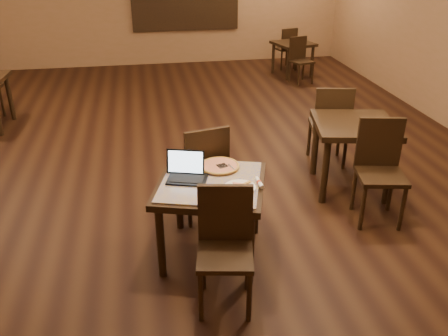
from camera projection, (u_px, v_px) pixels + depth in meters
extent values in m
plane|color=black|center=(190.00, 153.00, 6.47)|extent=(10.00, 10.00, 0.00)
cylinder|color=black|center=(161.00, 242.00, 4.01)|extent=(0.07, 0.07, 0.71)
cylinder|color=black|center=(179.00, 197.00, 4.69)|extent=(0.07, 0.07, 0.71)
cylinder|color=black|center=(250.00, 248.00, 3.93)|extent=(0.07, 0.07, 0.71)
cylinder|color=black|center=(256.00, 202.00, 4.61)|extent=(0.07, 0.07, 0.71)
cube|color=black|center=(211.00, 185.00, 4.15)|extent=(1.15, 1.15, 0.06)
cube|color=#1C2EB6|center=(211.00, 182.00, 4.13)|extent=(1.05, 1.05, 0.02)
cylinder|color=black|center=(201.00, 297.00, 3.59)|extent=(0.04, 0.04, 0.46)
cylinder|color=black|center=(203.00, 266.00, 3.92)|extent=(0.04, 0.04, 0.46)
cylinder|color=black|center=(249.00, 297.00, 3.59)|extent=(0.04, 0.04, 0.46)
cylinder|color=black|center=(247.00, 267.00, 3.91)|extent=(0.04, 0.04, 0.46)
cube|color=black|center=(225.00, 256.00, 3.64)|extent=(0.50, 0.50, 0.04)
cube|color=black|center=(225.00, 213.00, 3.69)|extent=(0.43, 0.12, 0.49)
cylinder|color=black|center=(212.00, 182.00, 5.21)|extent=(0.04, 0.04, 0.48)
cylinder|color=black|center=(225.00, 199.00, 4.89)|extent=(0.04, 0.04, 0.48)
cylinder|color=black|center=(178.00, 189.00, 5.07)|extent=(0.04, 0.04, 0.48)
cylinder|color=black|center=(190.00, 206.00, 4.75)|extent=(0.04, 0.04, 0.48)
cube|color=black|center=(201.00, 171.00, 4.86)|extent=(0.54, 0.54, 0.04)
cube|color=black|center=(207.00, 154.00, 4.57)|extent=(0.45, 0.14, 0.52)
cube|color=black|center=(187.00, 179.00, 4.14)|extent=(0.39, 0.33, 0.02)
cube|color=black|center=(185.00, 162.00, 4.19)|extent=(0.34, 0.15, 0.22)
cube|color=#C9E7FF|center=(185.00, 162.00, 4.19)|extent=(0.31, 0.13, 0.19)
cylinder|color=white|center=(240.00, 188.00, 4.00)|extent=(0.27, 0.27, 0.01)
cylinder|color=silver|center=(220.00, 167.00, 4.36)|extent=(0.33, 0.33, 0.01)
cylinder|color=#D1BC8B|center=(220.00, 166.00, 4.35)|extent=(0.35, 0.35, 0.02)
torus|color=#B88C3B|center=(220.00, 166.00, 4.35)|extent=(0.36, 0.36, 0.02)
cube|color=silver|center=(222.00, 166.00, 4.33)|extent=(0.15, 0.23, 0.01)
cylinder|color=white|center=(259.00, 183.00, 4.06)|extent=(0.04, 0.17, 0.04)
cylinder|color=#B53616|center=(259.00, 183.00, 4.06)|extent=(0.04, 0.03, 0.04)
cylinder|color=black|center=(288.00, 64.00, 9.50)|extent=(0.06, 0.06, 0.64)
cylinder|color=black|center=(273.00, 58.00, 9.97)|extent=(0.06, 0.06, 0.64)
cylinder|color=black|center=(312.00, 61.00, 9.72)|extent=(0.06, 0.06, 0.64)
cylinder|color=black|center=(296.00, 55.00, 10.19)|extent=(0.06, 0.06, 0.64)
cube|color=black|center=(293.00, 44.00, 9.70)|extent=(0.89, 0.89, 0.05)
cylinder|color=black|center=(299.00, 76.00, 9.19)|extent=(0.04, 0.04, 0.41)
cylinder|color=black|center=(290.00, 72.00, 9.45)|extent=(0.04, 0.04, 0.41)
cylinder|color=black|center=(313.00, 74.00, 9.31)|extent=(0.04, 0.04, 0.41)
cylinder|color=black|center=(303.00, 70.00, 9.58)|extent=(0.04, 0.04, 0.41)
cube|color=black|center=(302.00, 62.00, 9.28)|extent=(0.47, 0.47, 0.04)
cube|color=black|center=(298.00, 48.00, 9.32)|extent=(0.38, 0.14, 0.44)
cylinder|color=black|center=(286.00, 56.00, 10.61)|extent=(0.04, 0.04, 0.41)
cylinder|color=black|center=(294.00, 59.00, 10.35)|extent=(0.04, 0.04, 0.41)
cylinder|color=black|center=(274.00, 58.00, 10.49)|extent=(0.04, 0.04, 0.41)
cylinder|color=black|center=(281.00, 61.00, 10.22)|extent=(0.04, 0.04, 0.41)
cube|color=black|center=(284.00, 48.00, 10.32)|extent=(0.47, 0.47, 0.04)
cube|color=black|center=(289.00, 39.00, 10.07)|extent=(0.38, 0.14, 0.44)
cylinder|color=black|center=(10.00, 97.00, 7.47)|extent=(0.07, 0.07, 0.74)
cylinder|color=black|center=(9.00, 95.00, 7.98)|extent=(0.04, 0.04, 0.47)
cylinder|color=black|center=(2.00, 103.00, 7.65)|extent=(0.04, 0.04, 0.47)
cylinder|color=black|center=(325.00, 171.00, 5.13)|extent=(0.08, 0.08, 0.77)
cylinder|color=black|center=(315.00, 145.00, 5.75)|extent=(0.08, 0.08, 0.77)
cylinder|color=black|center=(390.00, 172.00, 5.12)|extent=(0.08, 0.08, 0.77)
cylinder|color=black|center=(373.00, 146.00, 5.74)|extent=(0.08, 0.08, 0.77)
cube|color=black|center=(355.00, 125.00, 5.26)|extent=(1.03, 1.03, 0.07)
cylinder|color=black|center=(363.00, 209.00, 4.70)|extent=(0.04, 0.04, 0.49)
cylinder|color=black|center=(354.00, 189.00, 5.05)|extent=(0.04, 0.04, 0.49)
cylinder|color=black|center=(402.00, 209.00, 4.70)|extent=(0.04, 0.04, 0.49)
cylinder|color=black|center=(391.00, 190.00, 5.05)|extent=(0.04, 0.04, 0.49)
cube|color=black|center=(381.00, 176.00, 4.76)|extent=(0.54, 0.54, 0.04)
cube|color=black|center=(379.00, 142.00, 4.81)|extent=(0.46, 0.13, 0.52)
cylinder|color=black|center=(339.00, 139.00, 6.29)|extent=(0.04, 0.04, 0.49)
cylinder|color=black|center=(345.00, 151.00, 5.94)|extent=(0.04, 0.04, 0.49)
cylinder|color=black|center=(309.00, 138.00, 6.30)|extent=(0.04, 0.04, 0.49)
cylinder|color=black|center=(314.00, 151.00, 5.95)|extent=(0.04, 0.04, 0.49)
cube|color=black|center=(329.00, 125.00, 6.00)|extent=(0.54, 0.54, 0.04)
cube|color=black|center=(334.00, 109.00, 5.69)|extent=(0.46, 0.13, 0.52)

